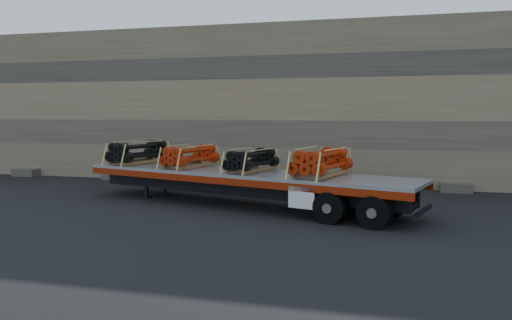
{
  "coord_description": "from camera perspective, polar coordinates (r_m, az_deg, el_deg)",
  "views": [
    {
      "loc": [
        4.31,
        -16.18,
        3.12
      ],
      "look_at": [
        -0.08,
        0.51,
        1.49
      ],
      "focal_mm": 35.0,
      "sensor_mm": 36.0,
      "label": 1
    }
  ],
  "objects": [
    {
      "name": "ground",
      "position": [
        17.03,
        -0.19,
        -5.16
      ],
      "size": [
        120.0,
        120.0,
        0.0
      ],
      "primitive_type": "plane",
      "color": "black",
      "rests_on": "ground"
    },
    {
      "name": "rock_wall",
      "position": [
        23.09,
        3.99,
        6.33
      ],
      "size": [
        44.0,
        3.0,
        7.0
      ],
      "primitive_type": "cube",
      "color": "#7A6B54",
      "rests_on": "ground"
    },
    {
      "name": "trailer",
      "position": [
        16.79,
        -1.6,
        -3.26
      ],
      "size": [
        12.07,
        5.53,
        1.19
      ],
      "primitive_type": null,
      "rotation": [
        0.0,
        0.0,
        -0.28
      ],
      "color": "#B0B3B8",
      "rests_on": "ground"
    },
    {
      "name": "bundle_front",
      "position": [
        19.59,
        -13.25,
        0.81
      ],
      "size": [
        1.76,
        2.55,
        0.82
      ],
      "primitive_type": null,
      "rotation": [
        0.0,
        0.0,
        -0.28
      ],
      "color": "black",
      "rests_on": "trailer"
    },
    {
      "name": "bundle_midfront",
      "position": [
        17.95,
        -7.54,
        0.39
      ],
      "size": [
        1.62,
        2.34,
        0.75
      ],
      "primitive_type": null,
      "rotation": [
        0.0,
        0.0,
        -0.28
      ],
      "color": "#A52308",
      "rests_on": "trailer"
    },
    {
      "name": "bundle_midrear",
      "position": [
        16.48,
        -0.52,
        -0.08
      ],
      "size": [
        1.53,
        2.22,
        0.72
      ],
      "primitive_type": null,
      "rotation": [
        0.0,
        0.0,
        -0.28
      ],
      "color": "black",
      "rests_on": "trailer"
    },
    {
      "name": "bundle_rear",
      "position": [
        15.32,
        7.44,
        -0.33
      ],
      "size": [
        1.78,
        2.57,
        0.83
      ],
      "primitive_type": null,
      "rotation": [
        0.0,
        0.0,
        -0.28
      ],
      "color": "#A52308",
      "rests_on": "trailer"
    }
  ]
}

